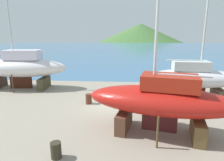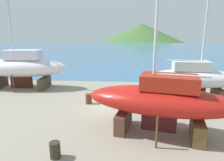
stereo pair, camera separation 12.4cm
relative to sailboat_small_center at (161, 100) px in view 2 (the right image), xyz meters
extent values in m
plane|color=gray|center=(-4.02, 0.65, -2.30)|extent=(52.29, 52.29, 0.00)
cube|color=teal|center=(-4.02, 66.57, -2.30)|extent=(142.45, 105.69, 0.01)
cone|color=#456F37|center=(9.49, 162.49, -2.30)|extent=(127.74, 127.74, 28.15)
cube|color=brown|center=(-2.32, 0.50, -1.65)|extent=(1.22, 2.60, 1.30)
cube|color=brown|center=(2.24, -0.48, -1.65)|extent=(1.22, 2.60, 1.30)
cylinder|color=brown|center=(-0.40, -1.68, -1.34)|extent=(0.12, 0.12, 1.91)
cylinder|color=brown|center=(0.33, 1.70, -1.34)|extent=(0.12, 0.12, 1.91)
ellipsoid|color=red|center=(-0.04, 0.01, -0.03)|extent=(9.77, 5.04, 1.76)
cube|color=#491819|center=(-0.04, 0.01, -1.53)|extent=(2.20, 0.55, 1.23)
cube|color=#AC2413|center=(0.42, -0.09, 1.20)|extent=(3.68, 2.55, 0.88)
cylinder|color=silver|center=(1.10, -0.24, 1.66)|extent=(3.21, 0.81, 0.12)
cube|color=#48412A|center=(-11.85, 9.89, -1.65)|extent=(0.85, 2.78, 1.30)
cylinder|color=#52352B|center=(-14.47, 7.86, -1.27)|extent=(0.12, 0.12, 2.05)
cylinder|color=#4C3B28|center=(-14.68, 11.62, -1.27)|extent=(0.12, 0.12, 2.05)
ellipsoid|color=white|center=(-14.57, 9.74, 0.18)|extent=(11.07, 4.03, 2.14)
cube|color=#461F11|center=(-14.57, 9.74, -1.64)|extent=(2.62, 0.23, 1.50)
cube|color=white|center=(-14.03, 9.77, 1.68)|extent=(4.03, 2.27, 1.07)
cylinder|color=silver|center=(-13.21, 9.81, 2.05)|extent=(3.82, 0.34, 0.13)
cube|color=brown|center=(6.35, 6.28, -1.61)|extent=(0.83, 2.28, 1.36)
cube|color=brown|center=(1.93, 6.54, -1.61)|extent=(0.83, 2.28, 1.36)
cylinder|color=brown|center=(4.23, 7.95, -1.32)|extent=(0.12, 0.12, 1.96)
cylinder|color=brown|center=(4.05, 4.87, -1.32)|extent=(0.12, 0.12, 1.96)
ellipsoid|color=silver|center=(4.14, 6.41, 0.00)|extent=(9.00, 3.32, 1.70)
cube|color=#51100D|center=(4.14, 6.41, -1.44)|extent=(2.13, 0.21, 1.19)
cube|color=silver|center=(3.70, 6.44, 1.19)|extent=(3.28, 1.87, 0.85)
cylinder|color=silver|center=(4.58, 6.38, 6.48)|extent=(0.17, 0.17, 11.42)
cylinder|color=silver|center=(3.04, 6.48, 1.66)|extent=(3.10, 0.30, 0.12)
cylinder|color=brown|center=(-5.64, 5.16, -1.83)|extent=(0.61, 0.61, 0.93)
cylinder|color=#302D20|center=(-5.82, -3.01, -1.85)|extent=(0.66, 0.66, 0.89)
camera|label=1|loc=(-2.23, -11.86, 4.12)|focal=31.48mm
camera|label=2|loc=(-2.11, -11.85, 4.12)|focal=31.48mm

